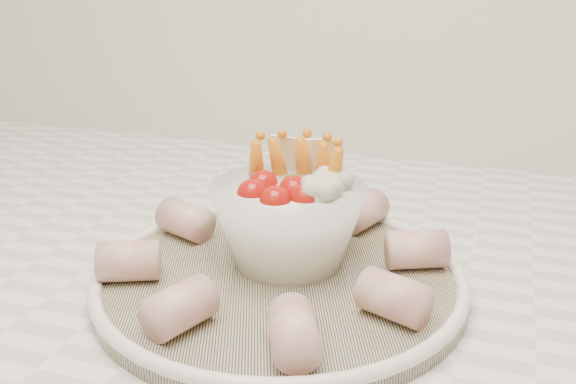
% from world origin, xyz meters
% --- Properties ---
extents(serving_platter, '(0.42, 0.42, 0.02)m').
position_xyz_m(serving_platter, '(0.07, 1.34, 0.93)').
color(serving_platter, navy).
rests_on(serving_platter, kitchen_counter).
extents(veggie_bowl, '(0.14, 0.14, 0.11)m').
position_xyz_m(veggie_bowl, '(0.07, 1.37, 0.98)').
color(veggie_bowl, white).
rests_on(veggie_bowl, serving_platter).
extents(cured_meat_rolls, '(0.29, 0.29, 0.03)m').
position_xyz_m(cured_meat_rolls, '(0.07, 1.34, 0.95)').
color(cured_meat_rolls, '#BF5D57').
rests_on(cured_meat_rolls, serving_platter).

